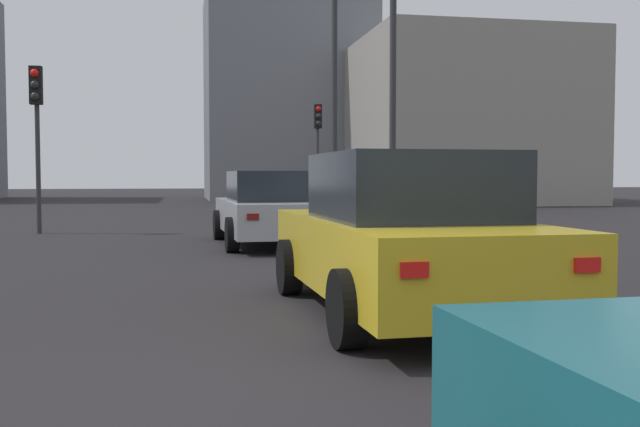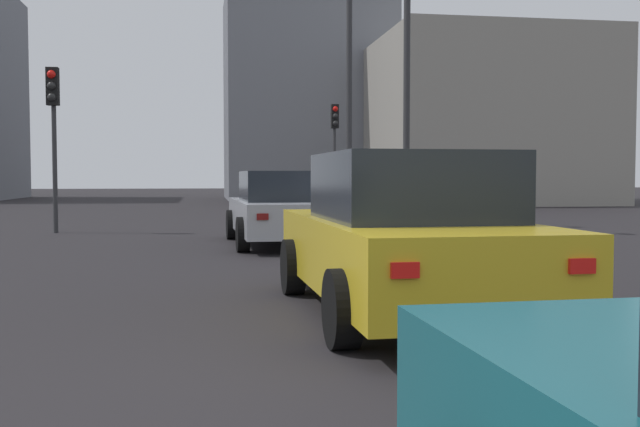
{
  "view_description": "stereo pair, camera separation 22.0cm",
  "coord_description": "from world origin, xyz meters",
  "px_view_note": "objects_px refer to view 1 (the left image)",
  "views": [
    {
      "loc": [
        -4.51,
        0.38,
        1.37
      ],
      "look_at": [
        2.45,
        -0.95,
        1.01
      ],
      "focal_mm": 41.04,
      "sensor_mm": 36.0,
      "label": 1
    },
    {
      "loc": [
        -4.55,
        0.17,
        1.37
      ],
      "look_at": [
        2.45,
        -0.95,
        1.01
      ],
      "focal_mm": 41.04,
      "sensor_mm": 36.0,
      "label": 2
    }
  ],
  "objects_px": {
    "car_silver_left_lead": "(272,209)",
    "street_lamp_kerbside": "(334,64)",
    "street_lamp_far": "(393,73)",
    "traffic_light_near_right": "(36,113)",
    "traffic_light_near_left": "(318,135)",
    "car_yellow_left_second": "(404,237)"
  },
  "relations": [
    {
      "from": "car_silver_left_lead",
      "to": "street_lamp_kerbside",
      "type": "height_order",
      "value": "street_lamp_kerbside"
    },
    {
      "from": "street_lamp_kerbside",
      "to": "car_silver_left_lead",
      "type": "bearing_deg",
      "value": 155.25
    },
    {
      "from": "car_silver_left_lead",
      "to": "street_lamp_far",
      "type": "xyz_separation_m",
      "value": [
        2.45,
        -3.22,
        3.12
      ]
    },
    {
      "from": "street_lamp_far",
      "to": "car_silver_left_lead",
      "type": "bearing_deg",
      "value": 127.27
    },
    {
      "from": "traffic_light_near_right",
      "to": "street_lamp_far",
      "type": "distance_m",
      "value": 8.51
    },
    {
      "from": "street_lamp_kerbside",
      "to": "street_lamp_far",
      "type": "bearing_deg",
      "value": -161.91
    },
    {
      "from": "traffic_light_near_left",
      "to": "traffic_light_near_right",
      "type": "xyz_separation_m",
      "value": [
        -8.92,
        8.46,
        -0.08
      ]
    },
    {
      "from": "car_yellow_left_second",
      "to": "street_lamp_far",
      "type": "height_order",
      "value": "street_lamp_far"
    },
    {
      "from": "car_yellow_left_second",
      "to": "street_lamp_kerbside",
      "type": "relative_size",
      "value": 0.6
    },
    {
      "from": "street_lamp_far",
      "to": "traffic_light_near_left",
      "type": "bearing_deg",
      "value": -0.65
    },
    {
      "from": "street_lamp_far",
      "to": "traffic_light_near_right",
      "type": "bearing_deg",
      "value": 80.66
    },
    {
      "from": "car_silver_left_lead",
      "to": "car_yellow_left_second",
      "type": "height_order",
      "value": "car_yellow_left_second"
    },
    {
      "from": "car_silver_left_lead",
      "to": "traffic_light_near_left",
      "type": "xyz_separation_m",
      "value": [
        12.74,
        -3.33,
        2.22
      ]
    },
    {
      "from": "car_silver_left_lead",
      "to": "car_yellow_left_second",
      "type": "relative_size",
      "value": 1.02
    },
    {
      "from": "car_silver_left_lead",
      "to": "street_lamp_kerbside",
      "type": "xyz_separation_m",
      "value": [
        5.1,
        -2.35,
        3.69
      ]
    },
    {
      "from": "car_yellow_left_second",
      "to": "traffic_light_near_left",
      "type": "xyz_separation_m",
      "value": [
        20.32,
        -2.96,
        2.17
      ]
    },
    {
      "from": "traffic_light_near_right",
      "to": "street_lamp_kerbside",
      "type": "bearing_deg",
      "value": 102.75
    },
    {
      "from": "traffic_light_near_left",
      "to": "traffic_light_near_right",
      "type": "distance_m",
      "value": 12.3
    },
    {
      "from": "traffic_light_near_right",
      "to": "street_lamp_kerbside",
      "type": "distance_m",
      "value": 7.75
    },
    {
      "from": "car_silver_left_lead",
      "to": "car_yellow_left_second",
      "type": "xyz_separation_m",
      "value": [
        -7.58,
        -0.37,
        0.05
      ]
    },
    {
      "from": "traffic_light_near_left",
      "to": "car_silver_left_lead",
      "type": "bearing_deg",
      "value": -15.14
    },
    {
      "from": "street_lamp_kerbside",
      "to": "traffic_light_near_right",
      "type": "bearing_deg",
      "value": 99.71
    }
  ]
}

